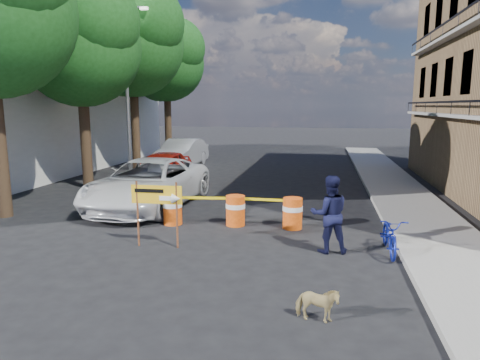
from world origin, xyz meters
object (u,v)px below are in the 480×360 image
at_px(barrel_mid_right, 235,210).
at_px(dog, 317,304).
at_px(barrel_far_left, 105,204).
at_px(barrel_far_right, 293,213).
at_px(barrel_mid_left, 173,209).
at_px(sedan_red, 162,169).
at_px(bicycle, 391,218).
at_px(pedestrian, 329,214).
at_px(suv_white, 149,183).
at_px(sedan_silver, 182,153).
at_px(detour_sign, 163,200).

distance_m(barrel_mid_right, dog, 5.93).
bearing_deg(barrel_far_left, barrel_far_right, 0.70).
bearing_deg(barrel_far_right, barrel_mid_left, -176.32).
height_order(barrel_far_left, barrel_mid_right, same).
distance_m(barrel_mid_left, sedan_red, 6.44).
bearing_deg(bicycle, barrel_far_left, 168.45).
bearing_deg(pedestrian, suv_white, -40.91).
relative_size(barrel_far_right, dog, 1.23).
bearing_deg(barrel_mid_right, bicycle, -21.99).
height_order(barrel_far_right, pedestrian, pedestrian).
relative_size(barrel_far_right, sedan_silver, 0.18).
height_order(detour_sign, pedestrian, pedestrian).
height_order(barrel_mid_left, dog, barrel_mid_left).
height_order(barrel_mid_left, suv_white, suv_white).
distance_m(barrel_mid_right, sedan_red, 7.21).
xyz_separation_m(barrel_mid_left, dog, (4.34, -5.16, -0.16)).
height_order(barrel_far_right, sedan_silver, sedan_silver).
height_order(barrel_far_left, barrel_mid_left, same).
bearing_deg(sedan_silver, barrel_far_left, -81.00).
xyz_separation_m(barrel_mid_left, bicycle, (6.01, -1.44, 0.41)).
xyz_separation_m(barrel_far_left, sedan_silver, (-1.30, 11.38, 0.34)).
bearing_deg(barrel_mid_left, barrel_mid_right, 7.00).
bearing_deg(dog, sedan_red, 38.98).
bearing_deg(dog, pedestrian, 3.29).
bearing_deg(bicycle, sedan_silver, 125.84).
height_order(barrel_far_left, barrel_far_right, same).
height_order(bicycle, dog, bicycle).
xyz_separation_m(barrel_mid_left, pedestrian, (4.56, -1.63, 0.48)).
bearing_deg(barrel_mid_left, barrel_far_left, 176.06).
relative_size(barrel_mid_right, dog, 1.23).
relative_size(barrel_far_right, suv_white, 0.15).
relative_size(barrel_mid_left, dog, 1.23).
relative_size(barrel_far_right, sedan_red, 0.20).
bearing_deg(barrel_far_right, detour_sign, -143.13).
bearing_deg(barrel_mid_right, barrel_mid_left, -173.00).
bearing_deg(barrel_mid_left, suv_white, 128.50).
distance_m(barrel_mid_left, pedestrian, 4.87).
distance_m(detour_sign, sedan_red, 8.54).
relative_size(barrel_mid_right, suv_white, 0.15).
bearing_deg(sedan_silver, dog, -62.11).
bearing_deg(barrel_far_left, sedan_silver, 96.52).
bearing_deg(suv_white, pedestrian, -27.21).
xyz_separation_m(barrel_mid_left, sedan_silver, (-3.59, 11.53, 0.34)).
relative_size(barrel_far_left, bicycle, 0.51).
height_order(barrel_mid_left, detour_sign, detour_sign).
xyz_separation_m(barrel_mid_right, barrel_far_right, (1.68, -0.00, 0.00)).
bearing_deg(suv_white, barrel_mid_left, -48.18).
xyz_separation_m(dog, suv_white, (-5.93, 7.16, 0.53)).
xyz_separation_m(barrel_mid_right, detour_sign, (-1.37, -2.29, 0.74)).
bearing_deg(barrel_far_left, barrel_mid_left, -3.94).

